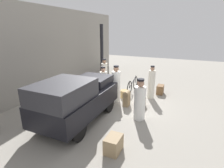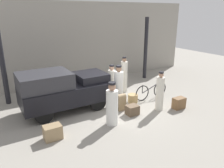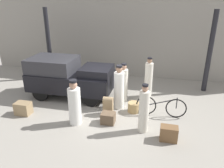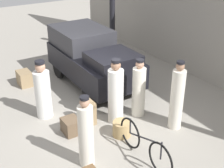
{
  "view_description": "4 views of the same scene",
  "coord_description": "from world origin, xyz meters",
  "px_view_note": "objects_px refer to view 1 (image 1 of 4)",
  "views": [
    {
      "loc": [
        -6.73,
        -2.9,
        3.34
      ],
      "look_at": [
        0.2,
        0.2,
        0.95
      ],
      "focal_mm": 28.0,
      "sensor_mm": 36.0,
      "label": 1
    },
    {
      "loc": [
        -4.44,
        -7.54,
        3.94
      ],
      "look_at": [
        0.2,
        0.2,
        0.95
      ],
      "focal_mm": 35.0,
      "sensor_mm": 36.0,
      "label": 2
    },
    {
      "loc": [
        2.01,
        -7.54,
        4.14
      ],
      "look_at": [
        0.2,
        0.2,
        0.95
      ],
      "focal_mm": 35.0,
      "sensor_mm": 36.0,
      "label": 3
    },
    {
      "loc": [
        6.41,
        -3.7,
        4.57
      ],
      "look_at": [
        0.2,
        0.2,
        0.95
      ],
      "focal_mm": 50.0,
      "sensor_mm": 36.0,
      "label": 4
    }
  ],
  "objects_px": {
    "porter_standing_middle": "(140,101)",
    "porter_lifting_near_truck": "(116,85)",
    "trunk_umber_medium": "(160,89)",
    "porter_carrying_trunk": "(151,84)",
    "porter_with_bicycle": "(104,77)",
    "truck": "(76,98)",
    "trunk_barrel_dark": "(127,98)",
    "suitcase_tan_flat": "(113,144)",
    "conductor_in_dark_uniform": "(103,84)",
    "trunk_large_brown": "(140,103)",
    "wicker_basket": "(125,94)",
    "bicycle": "(133,85)"
  },
  "relations": [
    {
      "from": "conductor_in_dark_uniform",
      "to": "trunk_large_brown",
      "type": "bearing_deg",
      "value": -95.51
    },
    {
      "from": "porter_lifting_near_truck",
      "to": "wicker_basket",
      "type": "bearing_deg",
      "value": -19.52
    },
    {
      "from": "porter_lifting_near_truck",
      "to": "porter_standing_middle",
      "type": "bearing_deg",
      "value": -129.6
    },
    {
      "from": "bicycle",
      "to": "porter_with_bicycle",
      "type": "xyz_separation_m",
      "value": [
        -0.59,
        1.44,
        0.47
      ]
    },
    {
      "from": "trunk_barrel_dark",
      "to": "trunk_umber_medium",
      "type": "relative_size",
      "value": 1.34
    },
    {
      "from": "truck",
      "to": "bicycle",
      "type": "relative_size",
      "value": 1.96
    },
    {
      "from": "porter_standing_middle",
      "to": "trunk_umber_medium",
      "type": "height_order",
      "value": "porter_standing_middle"
    },
    {
      "from": "wicker_basket",
      "to": "porter_with_bicycle",
      "type": "bearing_deg",
      "value": 72.93
    },
    {
      "from": "bicycle",
      "to": "conductor_in_dark_uniform",
      "type": "distance_m",
      "value": 1.91
    },
    {
      "from": "trunk_large_brown",
      "to": "trunk_umber_medium",
      "type": "height_order",
      "value": "trunk_umber_medium"
    },
    {
      "from": "trunk_barrel_dark",
      "to": "trunk_umber_medium",
      "type": "bearing_deg",
      "value": -27.28
    },
    {
      "from": "trunk_large_brown",
      "to": "porter_with_bicycle",
      "type": "bearing_deg",
      "value": 63.46
    },
    {
      "from": "wicker_basket",
      "to": "trunk_large_brown",
      "type": "height_order",
      "value": "trunk_large_brown"
    },
    {
      "from": "porter_with_bicycle",
      "to": "porter_lifting_near_truck",
      "type": "xyz_separation_m",
      "value": [
        -1.05,
        -1.13,
        -0.05
      ]
    },
    {
      "from": "truck",
      "to": "trunk_umber_medium",
      "type": "relative_size",
      "value": 6.74
    },
    {
      "from": "porter_standing_middle",
      "to": "trunk_barrel_dark",
      "type": "bearing_deg",
      "value": 41.82
    },
    {
      "from": "trunk_umber_medium",
      "to": "porter_carrying_trunk",
      "type": "bearing_deg",
      "value": 158.11
    },
    {
      "from": "truck",
      "to": "wicker_basket",
      "type": "bearing_deg",
      "value": -15.24
    },
    {
      "from": "porter_carrying_trunk",
      "to": "trunk_large_brown",
      "type": "bearing_deg",
      "value": 170.3
    },
    {
      "from": "suitcase_tan_flat",
      "to": "conductor_in_dark_uniform",
      "type": "bearing_deg",
      "value": 30.72
    },
    {
      "from": "wicker_basket",
      "to": "trunk_umber_medium",
      "type": "xyz_separation_m",
      "value": [
        1.29,
        -1.55,
        0.05
      ]
    },
    {
      "from": "truck",
      "to": "porter_with_bicycle",
      "type": "xyz_separation_m",
      "value": [
        3.41,
        0.54,
        -0.09
      ]
    },
    {
      "from": "truck",
      "to": "trunk_umber_medium",
      "type": "height_order",
      "value": "truck"
    },
    {
      "from": "conductor_in_dark_uniform",
      "to": "porter_lifting_near_truck",
      "type": "height_order",
      "value": "porter_lifting_near_truck"
    },
    {
      "from": "porter_standing_middle",
      "to": "conductor_in_dark_uniform",
      "type": "distance_m",
      "value": 2.54
    },
    {
      "from": "trunk_large_brown",
      "to": "suitcase_tan_flat",
      "type": "bearing_deg",
      "value": -177.88
    },
    {
      "from": "bicycle",
      "to": "trunk_barrel_dark",
      "type": "relative_size",
      "value": 2.57
    },
    {
      "from": "porter_standing_middle",
      "to": "trunk_barrel_dark",
      "type": "distance_m",
      "value": 1.33
    },
    {
      "from": "porter_with_bicycle",
      "to": "trunk_barrel_dark",
      "type": "distance_m",
      "value": 2.26
    },
    {
      "from": "wicker_basket",
      "to": "suitcase_tan_flat",
      "type": "relative_size",
      "value": 0.8
    },
    {
      "from": "truck",
      "to": "trunk_umber_medium",
      "type": "xyz_separation_m",
      "value": [
        4.29,
        -2.37,
        -0.7
      ]
    },
    {
      "from": "porter_lifting_near_truck",
      "to": "suitcase_tan_flat",
      "type": "xyz_separation_m",
      "value": [
        -3.39,
        -1.35,
        -0.57
      ]
    },
    {
      "from": "truck",
      "to": "trunk_barrel_dark",
      "type": "height_order",
      "value": "truck"
    },
    {
      "from": "truck",
      "to": "porter_with_bicycle",
      "type": "relative_size",
      "value": 1.96
    },
    {
      "from": "bicycle",
      "to": "trunk_barrel_dark",
      "type": "bearing_deg",
      "value": -170.34
    },
    {
      "from": "trunk_umber_medium",
      "to": "porter_lifting_near_truck",
      "type": "bearing_deg",
      "value": 137.35
    },
    {
      "from": "porter_carrying_trunk",
      "to": "suitcase_tan_flat",
      "type": "bearing_deg",
      "value": 178.85
    },
    {
      "from": "wicker_basket",
      "to": "porter_with_bicycle",
      "type": "distance_m",
      "value": 1.56
    },
    {
      "from": "suitcase_tan_flat",
      "to": "trunk_barrel_dark",
      "type": "bearing_deg",
      "value": 12.95
    },
    {
      "from": "porter_lifting_near_truck",
      "to": "trunk_large_brown",
      "type": "xyz_separation_m",
      "value": [
        -0.13,
        -1.23,
        -0.61
      ]
    },
    {
      "from": "bicycle",
      "to": "trunk_large_brown",
      "type": "bearing_deg",
      "value": -152.52
    },
    {
      "from": "wicker_basket",
      "to": "suitcase_tan_flat",
      "type": "distance_m",
      "value": 4.18
    },
    {
      "from": "truck",
      "to": "porter_lifting_near_truck",
      "type": "bearing_deg",
      "value": -14.06
    },
    {
      "from": "truck",
      "to": "porter_standing_middle",
      "type": "xyz_separation_m",
      "value": [
        1.12,
        -2.09,
        -0.22
      ]
    },
    {
      "from": "bicycle",
      "to": "trunk_umber_medium",
      "type": "xyz_separation_m",
      "value": [
        0.28,
        -1.46,
        -0.14
      ]
    },
    {
      "from": "porter_carrying_trunk",
      "to": "trunk_barrel_dark",
      "type": "height_order",
      "value": "porter_carrying_trunk"
    },
    {
      "from": "bicycle",
      "to": "porter_carrying_trunk",
      "type": "xyz_separation_m",
      "value": [
        -0.54,
        -1.13,
        0.38
      ]
    },
    {
      "from": "conductor_in_dark_uniform",
      "to": "suitcase_tan_flat",
      "type": "distance_m",
      "value": 4.04
    },
    {
      "from": "porter_standing_middle",
      "to": "porter_lifting_near_truck",
      "type": "bearing_deg",
      "value": 50.4
    },
    {
      "from": "truck",
      "to": "conductor_in_dark_uniform",
      "type": "relative_size",
      "value": 2.19
    }
  ]
}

